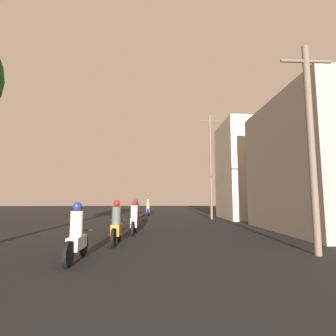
{
  "coord_description": "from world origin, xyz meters",
  "views": [
    {
      "loc": [
        0.11,
        -0.56,
        1.62
      ],
      "look_at": [
        0.9,
        17.43,
        3.74
      ],
      "focal_mm": 28.0,
      "sensor_mm": 36.0,
      "label": 1
    }
  ],
  "objects_px": {
    "motorcycle_orange": "(116,226)",
    "motorcycle_green": "(137,212)",
    "motorcycle_silver": "(134,220)",
    "motorcycle_white": "(77,237)",
    "utility_pole_far": "(211,164)",
    "motorcycle_red": "(136,216)",
    "building_right_near": "(316,165)",
    "motorcycle_blue": "(148,209)",
    "utility_pole_near": "(311,141)",
    "building_right_far": "(247,170)"
  },
  "relations": [
    {
      "from": "building_right_near",
      "to": "utility_pole_far",
      "type": "bearing_deg",
      "value": 114.16
    },
    {
      "from": "motorcycle_silver",
      "to": "motorcycle_green",
      "type": "relative_size",
      "value": 1.03
    },
    {
      "from": "motorcycle_white",
      "to": "motorcycle_blue",
      "type": "distance_m",
      "value": 18.47
    },
    {
      "from": "utility_pole_near",
      "to": "building_right_near",
      "type": "bearing_deg",
      "value": 57.13
    },
    {
      "from": "motorcycle_white",
      "to": "motorcycle_red",
      "type": "xyz_separation_m",
      "value": [
        0.92,
        8.26,
        0.02
      ]
    },
    {
      "from": "motorcycle_orange",
      "to": "building_right_near",
      "type": "xyz_separation_m",
      "value": [
        9.47,
        3.1,
        2.7
      ]
    },
    {
      "from": "motorcycle_blue",
      "to": "motorcycle_orange",
      "type": "bearing_deg",
      "value": -94.21
    },
    {
      "from": "building_right_far",
      "to": "utility_pole_far",
      "type": "bearing_deg",
      "value": -170.92
    },
    {
      "from": "motorcycle_green",
      "to": "building_right_near",
      "type": "height_order",
      "value": "building_right_near"
    },
    {
      "from": "motorcycle_green",
      "to": "building_right_far",
      "type": "xyz_separation_m",
      "value": [
        9.02,
        1.19,
        3.34
      ]
    },
    {
      "from": "utility_pole_far",
      "to": "motorcycle_orange",
      "type": "bearing_deg",
      "value": -117.45
    },
    {
      "from": "motorcycle_silver",
      "to": "utility_pole_far",
      "type": "relative_size",
      "value": 0.23
    },
    {
      "from": "motorcycle_orange",
      "to": "motorcycle_blue",
      "type": "xyz_separation_m",
      "value": [
        0.63,
        15.88,
        0.02
      ]
    },
    {
      "from": "motorcycle_red",
      "to": "utility_pole_far",
      "type": "bearing_deg",
      "value": 46.78
    },
    {
      "from": "motorcycle_orange",
      "to": "motorcycle_green",
      "type": "relative_size",
      "value": 1.02
    },
    {
      "from": "motorcycle_silver",
      "to": "utility_pole_far",
      "type": "distance_m",
      "value": 10.78
    },
    {
      "from": "motorcycle_white",
      "to": "utility_pole_near",
      "type": "bearing_deg",
      "value": -2.82
    },
    {
      "from": "motorcycle_silver",
      "to": "utility_pole_far",
      "type": "xyz_separation_m",
      "value": [
        5.43,
        8.51,
        3.79
      ]
    },
    {
      "from": "motorcycle_orange",
      "to": "motorcycle_silver",
      "type": "relative_size",
      "value": 0.99
    },
    {
      "from": "motorcycle_orange",
      "to": "motorcycle_green",
      "type": "xyz_separation_m",
      "value": [
        -0.05,
        10.54,
        -0.0
      ]
    },
    {
      "from": "motorcycle_green",
      "to": "utility_pole_far",
      "type": "bearing_deg",
      "value": 4.88
    },
    {
      "from": "motorcycle_silver",
      "to": "utility_pole_near",
      "type": "distance_m",
      "value": 7.96
    },
    {
      "from": "utility_pole_near",
      "to": "motorcycle_orange",
      "type": "bearing_deg",
      "value": 160.41
    },
    {
      "from": "motorcycle_orange",
      "to": "motorcycle_silver",
      "type": "bearing_deg",
      "value": 84.18
    },
    {
      "from": "motorcycle_red",
      "to": "utility_pole_far",
      "type": "relative_size",
      "value": 0.25
    },
    {
      "from": "motorcycle_orange",
      "to": "utility_pole_far",
      "type": "height_order",
      "value": "utility_pole_far"
    },
    {
      "from": "motorcycle_blue",
      "to": "utility_pole_near",
      "type": "distance_m",
      "value": 19.04
    },
    {
      "from": "utility_pole_near",
      "to": "utility_pole_far",
      "type": "relative_size",
      "value": 0.75
    },
    {
      "from": "motorcycle_white",
      "to": "motorcycle_red",
      "type": "relative_size",
      "value": 0.93
    },
    {
      "from": "motorcycle_green",
      "to": "utility_pole_far",
      "type": "height_order",
      "value": "utility_pole_far"
    },
    {
      "from": "building_right_near",
      "to": "building_right_far",
      "type": "relative_size",
      "value": 0.97
    },
    {
      "from": "motorcycle_silver",
      "to": "motorcycle_blue",
      "type": "distance_m",
      "value": 13.16
    },
    {
      "from": "motorcycle_red",
      "to": "motorcycle_orange",
      "type": "bearing_deg",
      "value": -90.66
    },
    {
      "from": "building_right_far",
      "to": "utility_pole_near",
      "type": "xyz_separation_m",
      "value": [
        -2.9,
        -13.89,
        -0.62
      ]
    },
    {
      "from": "motorcycle_blue",
      "to": "building_right_near",
      "type": "distance_m",
      "value": 15.77
    },
    {
      "from": "motorcycle_white",
      "to": "motorcycle_orange",
      "type": "xyz_separation_m",
      "value": [
        0.65,
        2.55,
        0.02
      ]
    },
    {
      "from": "utility_pole_near",
      "to": "motorcycle_white",
      "type": "bearing_deg",
      "value": -176.68
    },
    {
      "from": "utility_pole_near",
      "to": "building_right_far",
      "type": "bearing_deg",
      "value": 78.2
    },
    {
      "from": "motorcycle_white",
      "to": "motorcycle_red",
      "type": "height_order",
      "value": "motorcycle_red"
    },
    {
      "from": "motorcycle_blue",
      "to": "building_right_far",
      "type": "height_order",
      "value": "building_right_far"
    },
    {
      "from": "motorcycle_green",
      "to": "motorcycle_red",
      "type": "bearing_deg",
      "value": -88.09
    },
    {
      "from": "motorcycle_red",
      "to": "motorcycle_green",
      "type": "bearing_deg",
      "value": 95.72
    },
    {
      "from": "building_right_near",
      "to": "utility_pole_near",
      "type": "distance_m",
      "value": 6.26
    },
    {
      "from": "utility_pole_near",
      "to": "motorcycle_green",
      "type": "bearing_deg",
      "value": 115.74
    },
    {
      "from": "building_right_near",
      "to": "building_right_far",
      "type": "height_order",
      "value": "building_right_far"
    },
    {
      "from": "motorcycle_white",
      "to": "motorcycle_silver",
      "type": "xyz_separation_m",
      "value": [
        1.05,
        5.27,
        0.01
      ]
    },
    {
      "from": "motorcycle_green",
      "to": "utility_pole_far",
      "type": "xyz_separation_m",
      "value": [
        5.88,
        0.69,
        3.79
      ]
    },
    {
      "from": "utility_pole_near",
      "to": "utility_pole_far",
      "type": "xyz_separation_m",
      "value": [
        -0.25,
        13.39,
        1.07
      ]
    },
    {
      "from": "utility_pole_near",
      "to": "motorcycle_blue",
      "type": "bearing_deg",
      "value": 106.81
    },
    {
      "from": "motorcycle_green",
      "to": "building_right_near",
      "type": "relative_size",
      "value": 0.25
    }
  ]
}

